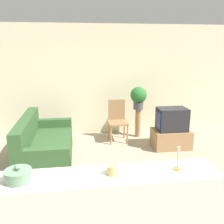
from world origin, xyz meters
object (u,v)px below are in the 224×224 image
(potted_plant, at_px, (139,96))
(decorative_bowl, at_px, (18,175))
(wooden_chair, at_px, (117,119))
(television, at_px, (172,119))
(couch, at_px, (44,147))

(potted_plant, xyz_separation_m, decorative_bowl, (-2.02, -3.54, -0.00))
(potted_plant, bearing_deg, decorative_bowl, -119.67)
(wooden_chair, xyz_separation_m, decorative_bowl, (-1.48, -3.37, 0.48))
(wooden_chair, height_order, potted_plant, potted_plant)
(television, height_order, wooden_chair, wooden_chair)
(couch, height_order, wooden_chair, wooden_chair)
(couch, relative_size, potted_plant, 3.40)
(television, xyz_separation_m, decorative_bowl, (-2.57, -2.77, 0.36))
(television, relative_size, decorative_bowl, 2.57)
(wooden_chair, relative_size, decorative_bowl, 3.86)
(potted_plant, bearing_deg, wooden_chair, -162.44)
(potted_plant, bearing_deg, television, -54.45)
(wooden_chair, bearing_deg, decorative_bowl, -113.69)
(couch, xyz_separation_m, potted_plant, (2.11, 1.14, 0.71))
(wooden_chair, xyz_separation_m, potted_plant, (0.54, 0.17, 0.48))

